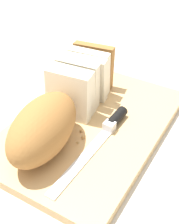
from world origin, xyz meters
The scene contains 8 objects.
ground_plane centered at (0.00, 0.00, 0.00)m, with size 3.00×3.00×0.00m, color beige.
cutting_board centered at (0.00, 0.00, 0.01)m, with size 0.44×0.30×0.02m, color tan.
bread_loaf centered at (-0.04, 0.05, 0.08)m, with size 0.38×0.15×0.11m.
bread_knife centered at (-0.01, -0.05, 0.03)m, with size 0.27×0.03×0.02m.
crumb_near_knife centered at (-0.01, 0.05, 0.02)m, with size 0.01×0.01×0.01m, color tan.
crumb_near_loaf centered at (-0.05, -0.01, 0.02)m, with size 0.01×0.01×0.01m, color tan.
crumb_stray_left centered at (-0.03, 0.00, 0.02)m, with size 0.01×0.01×0.01m, color tan.
crumb_stray_right centered at (-0.07, -0.01, 0.02)m, with size 0.00×0.00×0.00m, color tan.
Camera 1 is at (-0.45, -0.26, 0.46)m, focal length 50.34 mm.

